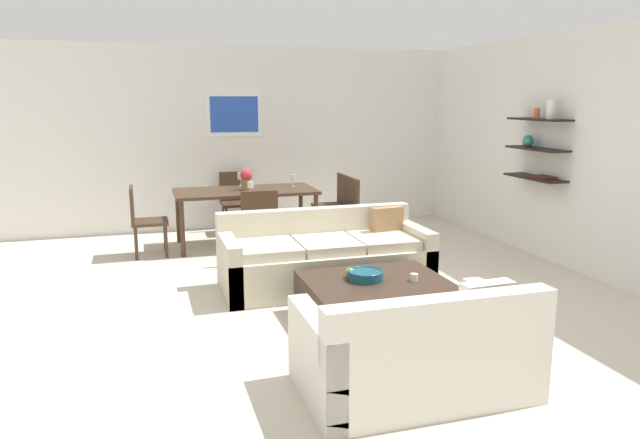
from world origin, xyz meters
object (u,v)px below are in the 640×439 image
decorative_bowl (366,275)px  dining_chair_left_near (142,216)px  loveseat_white (416,351)px  apple_on_coffee_table (350,273)px  dining_chair_right_far (336,201)px  sofa_beige (325,259)px  wine_glass_foot (250,185)px  dining_chair_right_near (345,205)px  dining_chair_head (236,198)px  coffee_table (376,301)px  wine_glass_right_far (293,178)px  wine_glass_head (240,176)px  candle_jar (414,277)px  dining_chair_foot (258,220)px  dining_table (245,195)px  centerpiece_vase (246,178)px

decorative_bowl → dining_chair_left_near: dining_chair_left_near is taller
loveseat_white → apple_on_coffee_table: size_ratio=16.86×
dining_chair_right_far → sofa_beige: bearing=-110.8°
decorative_bowl → apple_on_coffee_table: bearing=136.0°
wine_glass_foot → dining_chair_right_near: bearing=8.0°
dining_chair_head → wine_glass_foot: (-0.00, -1.25, 0.36)m
dining_chair_right_far → wine_glass_foot: (-1.33, -0.59, 0.36)m
decorative_bowl → dining_chair_left_near: 3.43m
dining_chair_head → dining_chair_right_near: bearing=-38.5°
coffee_table → decorative_bowl: 0.25m
decorative_bowl → wine_glass_right_far: bearing=87.1°
wine_glass_head → candle_jar: bearing=-75.7°
dining_chair_foot → wine_glass_foot: size_ratio=5.33×
dining_chair_left_near → wine_glass_head: (1.33, 0.59, 0.38)m
decorative_bowl → wine_glass_head: 3.55m
dining_chair_head → wine_glass_head: bearing=-90.0°
sofa_beige → wine_glass_head: (-0.48, 2.42, 0.59)m
apple_on_coffee_table → dining_chair_head: dining_chair_head is taller
decorative_bowl → dining_table: size_ratio=0.17×
wine_glass_right_far → wine_glass_head: (-0.69, 0.28, 0.02)m
wine_glass_foot → dining_chair_head: bearing=90.0°
dining_chair_right_far → wine_glass_right_far: wine_glass_right_far is taller
decorative_bowl → dining_chair_head: dining_chair_head is taller
sofa_beige → wine_glass_head: bearing=101.3°
coffee_table → candle_jar: (0.31, -0.11, 0.22)m
dining_chair_head → centerpiece_vase: bearing=-88.9°
dining_chair_right_near → dining_chair_foot: 1.49m
loveseat_white → coffee_table: size_ratio=1.23×
candle_jar → wine_glass_foot: wine_glass_foot is taller
wine_glass_foot → dining_table: bearing=90.0°
wine_glass_head → loveseat_white: bearing=-85.4°
dining_table → dining_chair_right_far: dining_chair_right_far is taller
candle_jar → wine_glass_foot: (-0.92, 2.85, 0.46)m
candle_jar → dining_chair_right_near: bearing=82.3°
apple_on_coffee_table → dining_chair_right_near: (0.92, 2.78, 0.08)m
decorative_bowl → apple_on_coffee_table: (-0.11, 0.10, -0.00)m
coffee_table → decorative_bowl: (-0.09, 0.04, 0.24)m
decorative_bowl → centerpiece_vase: centerpiece_vase is taller
dining_table → dining_chair_foot: 0.87m
wine_glass_foot → decorative_bowl: bearing=-79.0°
loveseat_white → wine_glass_head: size_ratio=7.99×
dining_table → wine_glass_foot: wine_glass_foot is taller
loveseat_white → sofa_beige: bearing=87.6°
wine_glass_right_far → centerpiece_vase: size_ratio=0.59×
dining_table → coffee_table: bearing=-78.9°
apple_on_coffee_table → coffee_table: bearing=-36.6°
dining_chair_right_far → wine_glass_head: (-1.33, 0.19, 0.38)m
decorative_bowl → dining_chair_right_far: (0.81, 3.29, 0.08)m
wine_glass_right_far → dining_chair_right_near: bearing=-25.9°
sofa_beige → dining_table: 2.12m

